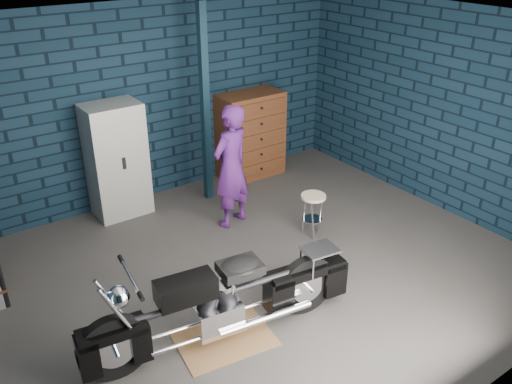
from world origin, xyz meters
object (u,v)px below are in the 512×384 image
Objects in this scene: tool_chest at (251,135)px; shop_stool at (312,215)px; motorcycle at (223,296)px; locker at (117,161)px; person at (231,167)px.

shop_stool is at bearing -102.21° from tool_chest.
motorcycle is at bearing -128.83° from tool_chest.
locker is 2.14m from tool_chest.
motorcycle reaches higher than shop_stool.
person reaches higher than motorcycle.
motorcycle is at bearing -94.28° from locker.
shop_stool is at bearing 111.03° from person.
locker is at bearing 93.57° from motorcycle.
locker is at bearing -62.85° from person.
motorcycle is 4.04× the size of shop_stool.
locker is 2.64m from shop_stool.
tool_chest is 2.32× the size of shop_stool.
locker reaches higher than motorcycle.
motorcycle is 2.94m from locker.
person is at bearing -134.21° from tool_chest.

